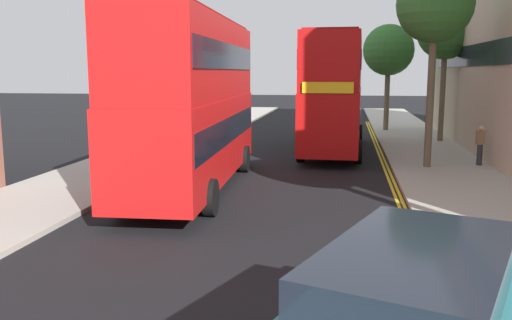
% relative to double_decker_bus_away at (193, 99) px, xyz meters
% --- Properties ---
extents(sidewalk_right, '(4.00, 80.00, 0.14)m').
position_rel_double_decker_bus_away_xyz_m(sidewalk_right, '(8.86, 0.43, -2.96)').
color(sidewalk_right, '#ADA89E').
rests_on(sidewalk_right, ground).
extents(sidewalk_left, '(4.00, 80.00, 0.14)m').
position_rel_double_decker_bus_away_xyz_m(sidewalk_left, '(-4.14, 0.43, -2.96)').
color(sidewalk_left, '#ADA89E').
rests_on(sidewalk_left, ground).
extents(kerb_line_outer, '(0.10, 56.00, 0.01)m').
position_rel_double_decker_bus_away_xyz_m(kerb_line_outer, '(6.76, -1.57, -3.03)').
color(kerb_line_outer, yellow).
rests_on(kerb_line_outer, ground).
extents(kerb_line_inner, '(0.10, 56.00, 0.01)m').
position_rel_double_decker_bus_away_xyz_m(kerb_line_inner, '(6.60, -1.57, -3.03)').
color(kerb_line_inner, yellow).
rests_on(kerb_line_inner, ground).
extents(double_decker_bus_away, '(3.13, 10.90, 5.64)m').
position_rel_double_decker_bus_away_xyz_m(double_decker_bus_away, '(0.00, 0.00, 0.00)').
color(double_decker_bus_away, red).
rests_on(double_decker_bus_away, ground).
extents(double_decker_bus_oncoming, '(3.02, 10.87, 5.64)m').
position_rel_double_decker_bus_away_xyz_m(double_decker_bus_oncoming, '(4.42, 9.57, 0.00)').
color(double_decker_bus_oncoming, '#B20F0F').
rests_on(double_decker_bus_oncoming, ground).
extents(pedestrian_far, '(0.34, 0.22, 1.62)m').
position_rel_double_decker_bus_away_xyz_m(pedestrian_far, '(10.41, 5.73, -2.04)').
color(pedestrian_far, '#2D2D38').
rests_on(pedestrian_far, sidewalk_right).
extents(street_tree_near, '(3.06, 3.06, 7.47)m').
position_rel_double_decker_bus_away_xyz_m(street_tree_near, '(10.16, 13.70, 3.00)').
color(street_tree_near, '#6B6047').
rests_on(street_tree_near, sidewalk_right).
extents(street_tree_mid, '(3.25, 3.25, 6.76)m').
position_rel_double_decker_bus_away_xyz_m(street_tree_mid, '(7.60, 19.08, 2.21)').
color(street_tree_mid, '#6B6047').
rests_on(street_tree_mid, sidewalk_right).
extents(street_tree_far, '(2.94, 2.94, 7.79)m').
position_rel_double_decker_bus_away_xyz_m(street_tree_far, '(8.26, 4.99, 3.37)').
color(street_tree_far, '#6B6047').
rests_on(street_tree_far, sidewalk_right).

